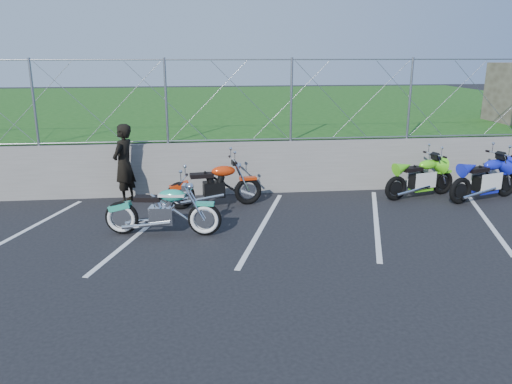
{
  "coord_description": "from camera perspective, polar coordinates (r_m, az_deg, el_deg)",
  "views": [
    {
      "loc": [
        -1.22,
        -8.57,
        3.42
      ],
      "look_at": [
        -0.11,
        1.3,
        0.63
      ],
      "focal_mm": 35.0,
      "sensor_mm": 36.0,
      "label": 1
    }
  ],
  "objects": [
    {
      "name": "cruiser_turquoise",
      "position": [
        9.74,
        -10.45,
        -2.31
      ],
      "size": [
        2.26,
        0.71,
        1.13
      ],
      "rotation": [
        0.0,
        0.0,
        -0.16
      ],
      "color": "black",
      "rests_on": "ground"
    },
    {
      "name": "person_standing",
      "position": [
        11.95,
        -14.87,
        3.13
      ],
      "size": [
        0.67,
        0.79,
        1.85
      ],
      "primitive_type": "imported",
      "rotation": [
        0.0,
        0.0,
        -1.96
      ],
      "color": "black",
      "rests_on": "ground"
    },
    {
      "name": "sportbike_blue",
      "position": [
        13.03,
        24.77,
        1.19
      ],
      "size": [
        2.07,
        0.87,
        1.11
      ],
      "rotation": [
        0.0,
        0.0,
        0.31
      ],
      "color": "black",
      "rests_on": "ground"
    },
    {
      "name": "chain_link_fence",
      "position": [
        12.19,
        -0.66,
        10.43
      ],
      "size": [
        28.0,
        0.03,
        2.0
      ],
      "color": "gray",
      "rests_on": "retaining_wall"
    },
    {
      "name": "ground",
      "position": [
        9.31,
        1.58,
        -5.85
      ],
      "size": [
        90.0,
        90.0,
        0.0
      ],
      "primitive_type": "plane",
      "color": "black",
      "rests_on": "ground"
    },
    {
      "name": "parking_lines",
      "position": [
        10.45,
        7.36,
        -3.51
      ],
      "size": [
        18.29,
        4.31,
        0.01
      ],
      "color": "silver",
      "rests_on": "ground"
    },
    {
      "name": "naked_orange",
      "position": [
        11.35,
        -4.6,
        0.58
      ],
      "size": [
        2.19,
        0.74,
        1.09
      ],
      "rotation": [
        0.0,
        0.0,
        0.14
      ],
      "color": "black",
      "rests_on": "ground"
    },
    {
      "name": "grass_field",
      "position": [
        22.28,
        -3.27,
        8.54
      ],
      "size": [
        30.0,
        20.0,
        1.3
      ],
      "primitive_type": "cube",
      "color": "#1A4A13",
      "rests_on": "ground"
    },
    {
      "name": "retaining_wall",
      "position": [
        12.45,
        -0.63,
        2.85
      ],
      "size": [
        30.0,
        0.22,
        1.3
      ],
      "primitive_type": "cube",
      "color": "slate",
      "rests_on": "ground"
    },
    {
      "name": "sportbike_green",
      "position": [
        12.72,
        18.35,
        1.4
      ],
      "size": [
        1.97,
        0.79,
        1.05
      ],
      "rotation": [
        0.0,
        0.0,
        0.28
      ],
      "color": "black",
      "rests_on": "ground"
    }
  ]
}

